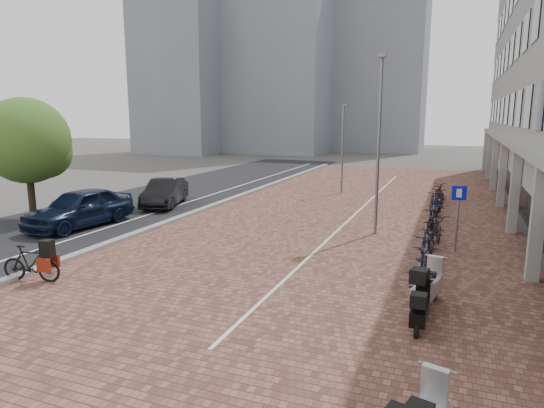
{
  "coord_description": "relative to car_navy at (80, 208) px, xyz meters",
  "views": [
    {
      "loc": [
        6.6,
        -10.7,
        4.67
      ],
      "look_at": [
        0.0,
        6.0,
        1.3
      ],
      "focal_mm": 31.06,
      "sensor_mm": 36.0,
      "label": 1
    }
  ],
  "objects": [
    {
      "name": "plaza_brick",
      "position": [
        10.18,
        7.5,
        -0.82
      ],
      "size": [
        14.5,
        42.0,
        0.04
      ],
      "primitive_type": "cube",
      "color": "brown",
      "rests_on": "ground"
    },
    {
      "name": "curb",
      "position": [
        3.08,
        7.5,
        -0.76
      ],
      "size": [
        0.35,
        42.0,
        0.14
      ],
      "primitive_type": "cube",
      "color": "gray",
      "rests_on": "ground"
    },
    {
      "name": "street_asphalt",
      "position": [
        -0.82,
        7.5,
        -0.82
      ],
      "size": [
        8.0,
        50.0,
        0.03
      ],
      "primitive_type": "cube",
      "color": "black",
      "rests_on": "ground"
    },
    {
      "name": "lamp_near",
      "position": [
        11.9,
        3.34,
        2.61
      ],
      "size": [
        0.12,
        0.12,
        6.88
      ],
      "primitive_type": "cylinder",
      "color": "slate",
      "rests_on": "ground"
    },
    {
      "name": "bg_towers",
      "position": [
        -6.16,
        44.44,
        13.14
      ],
      "size": [
        33.0,
        23.0,
        32.0
      ],
      "color": "gray",
      "rests_on": "ground"
    },
    {
      "name": "scooter_front",
      "position": [
        14.3,
        -3.66,
        -0.22
      ],
      "size": [
        0.92,
        1.85,
        1.22
      ],
      "primitive_type": null,
      "rotation": [
        0.0,
        0.0,
        -0.22
      ],
      "color": "#B8B8BD",
      "rests_on": "ground"
    },
    {
      "name": "ground",
      "position": [
        8.18,
        -4.5,
        -0.83
      ],
      "size": [
        140.0,
        140.0,
        0.0
      ],
      "primitive_type": "plane",
      "color": "#474442",
      "rests_on": "ground"
    },
    {
      "name": "car_navy",
      "position": [
        0.0,
        0.0,
        0.0
      ],
      "size": [
        2.44,
        5.04,
        1.66
      ],
      "primitive_type": "imported",
      "rotation": [
        0.0,
        0.0,
        -0.1
      ],
      "color": "black",
      "rests_on": "ground"
    },
    {
      "name": "lane_line",
      "position": [
        1.18,
        7.5,
        -0.81
      ],
      "size": [
        0.12,
        44.0,
        0.0
      ],
      "primitive_type": "cube",
      "color": "white",
      "rests_on": "street_asphalt"
    },
    {
      "name": "parking_sign",
      "position": [
        14.91,
        1.76,
        0.73
      ],
      "size": [
        0.48,
        0.18,
        2.35
      ],
      "rotation": [
        0.0,
        0.0,
        0.3
      ],
      "color": "slate",
      "rests_on": "ground"
    },
    {
      "name": "car_dark",
      "position": [
        0.58,
        5.41,
        -0.12
      ],
      "size": [
        2.77,
        4.56,
        1.42
      ],
      "primitive_type": "imported",
      "rotation": [
        0.0,
        0.0,
        0.32
      ],
      "color": "black",
      "rests_on": "ground"
    },
    {
      "name": "bike_row",
      "position": [
        14.06,
        4.55,
        -0.31
      ],
      "size": [
        1.28,
        18.12,
        1.05
      ],
      "color": "black",
      "rests_on": "ground"
    },
    {
      "name": "parking_line",
      "position": [
        10.38,
        7.5,
        -0.79
      ],
      "size": [
        0.1,
        30.0,
        0.0
      ],
      "primitive_type": "cube",
      "color": "white",
      "rests_on": "plaza_brick"
    },
    {
      "name": "scooter_mid",
      "position": [
        14.23,
        -4.86,
        -0.31
      ],
      "size": [
        0.5,
        1.51,
        1.03
      ],
      "primitive_type": null,
      "rotation": [
        0.0,
        0.0,
        -0.02
      ],
      "color": "black",
      "rests_on": "ground"
    },
    {
      "name": "lamp_far",
      "position": [
        8.28,
        12.82,
        1.83
      ],
      "size": [
        0.12,
        0.12,
        5.32
      ],
      "primitive_type": "cylinder",
      "color": "gray",
      "rests_on": "ground"
    },
    {
      "name": "street_tree",
      "position": [
        -2.83,
        0.29,
        2.66
      ],
      "size": [
        3.77,
        3.77,
        5.49
      ],
      "color": "#382619",
      "rests_on": "ground"
    },
    {
      "name": "hero_bike",
      "position": [
        3.68,
        -5.79,
        -0.27
      ],
      "size": [
        1.84,
        0.87,
        1.25
      ],
      "rotation": [
        0.0,
        0.0,
        1.79
      ],
      "color": "black",
      "rests_on": "ground"
    }
  ]
}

